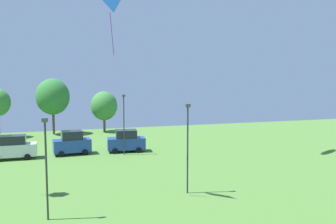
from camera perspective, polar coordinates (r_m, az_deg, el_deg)
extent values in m
cylinder|color=purple|center=(24.85, -8.99, 12.26)|extent=(0.34, 0.36, 2.82)
cube|color=silver|center=(40.88, -23.62, -5.61)|extent=(4.72, 1.85, 1.29)
cube|color=#1E232D|center=(40.69, -23.68, -4.10)|extent=(2.60, 1.69, 0.90)
cylinder|color=black|center=(39.99, -21.62, -6.73)|extent=(0.64, 0.22, 0.64)
cylinder|color=black|center=(41.77, -21.45, -6.20)|extent=(0.64, 0.22, 0.64)
cube|color=#234299|center=(41.14, -15.13, -5.21)|extent=(4.18, 2.18, 1.38)
cube|color=#1E232D|center=(40.94, -15.17, -3.60)|extent=(2.36, 1.87, 0.96)
cylinder|color=black|center=(40.57, -13.17, -6.30)|extent=(0.66, 0.28, 0.64)
cylinder|color=black|center=(42.32, -13.58, -5.82)|extent=(0.66, 0.28, 0.64)
cylinder|color=black|center=(40.25, -16.71, -6.49)|extent=(0.66, 0.28, 0.64)
cylinder|color=black|center=(42.01, -16.97, -5.99)|extent=(0.66, 0.28, 0.64)
cube|color=#234299|center=(41.43, -6.71, -5.02)|extent=(4.45, 2.29, 1.32)
cube|color=#1E232D|center=(41.24, -6.73, -3.49)|extent=(2.52, 1.95, 0.92)
cylinder|color=black|center=(40.78, -4.72, -6.11)|extent=(0.66, 0.28, 0.64)
cylinder|color=black|center=(42.60, -5.02, -5.60)|extent=(0.66, 0.28, 0.64)
cylinder|color=black|center=(40.56, -8.47, -6.22)|extent=(0.66, 0.28, 0.64)
cylinder|color=black|center=(42.39, -8.61, -5.70)|extent=(0.66, 0.28, 0.64)
cylinder|color=#2D2D33|center=(26.33, 3.16, -6.20)|extent=(0.12, 0.12, 6.42)
cube|color=#4C4C51|center=(25.85, 3.20, 1.05)|extent=(0.36, 0.20, 0.24)
cylinder|color=#2D2D33|center=(22.69, -18.91, -9.02)|extent=(0.12, 0.12, 5.97)
cube|color=#4C4C51|center=(22.13, -19.17, -1.22)|extent=(0.36, 0.20, 0.24)
cylinder|color=#2D2D33|center=(39.43, -7.08, -2.25)|extent=(0.12, 0.12, 6.45)
cube|color=#4C4C51|center=(39.12, -7.14, 2.60)|extent=(0.36, 0.20, 0.24)
cylinder|color=brown|center=(56.21, -17.89, -1.47)|extent=(0.36, 0.36, 3.84)
ellipsoid|color=#337533|center=(55.89, -18.01, 2.36)|extent=(4.92, 4.92, 5.42)
cylinder|color=brown|center=(56.83, -10.17, -1.86)|extent=(0.36, 0.36, 2.57)
ellipsoid|color=#3D7F38|center=(56.54, -10.22, 0.99)|extent=(4.13, 4.13, 4.54)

